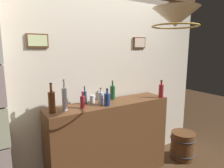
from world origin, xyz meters
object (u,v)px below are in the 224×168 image
Objects in this scene: liquor_bottle_whiskey at (113,92)px; glass_tumbler_rocks at (92,99)px; pendant_lamp at (175,18)px; liquor_bottle_gin at (52,102)px; liquor_bottle_tequila at (101,98)px; wooden_barrel at (183,145)px; liquor_bottle_amaro at (85,97)px; liquor_bottle_sherry at (64,99)px; liquor_bottle_port at (83,102)px; liquor_bottle_bourbon at (107,99)px; liquor_bottle_vermouth at (161,91)px.

liquor_bottle_whiskey reaches higher than glass_tumbler_rocks.
liquor_bottle_gin is at bearing 144.41° from pendant_lamp.
liquor_bottle_gin is at bearing -179.75° from liquor_bottle_tequila.
wooden_barrel is (1.13, -0.33, -0.95)m from liquor_bottle_whiskey.
liquor_bottle_gin is at bearing -163.61° from liquor_bottle_amaro.
liquor_bottle_sherry is 1.78× the size of liquor_bottle_port.
liquor_bottle_whiskey reaches higher than liquor_bottle_amaro.
liquor_bottle_port is at bearing 167.77° from liquor_bottle_bourbon.
liquor_bottle_sherry is at bearing 169.77° from liquor_bottle_bourbon.
liquor_bottle_bourbon is at bearing 176.01° from liquor_bottle_vermouth.
liquor_bottle_tequila is at bearing 0.25° from liquor_bottle_gin.
liquor_bottle_gin is 0.93× the size of liquor_bottle_sherry.
liquor_bottle_vermouth reaches higher than wooden_barrel.
liquor_bottle_sherry is at bearing 179.64° from liquor_bottle_tequila.
wooden_barrel is at bearing -16.07° from liquor_bottle_whiskey.
liquor_bottle_port is 0.18m from liquor_bottle_amaro.
liquor_bottle_amaro reaches higher than wooden_barrel.
liquor_bottle_bourbon is (-0.85, 0.06, -0.02)m from liquor_bottle_vermouth.
liquor_bottle_amaro is (0.09, 0.15, 0.01)m from liquor_bottle_port.
liquor_bottle_sherry is 1.43m from pendant_lamp.
liquor_bottle_bourbon is 1.17m from pendant_lamp.
liquor_bottle_tequila is 2.12× the size of glass_tumbler_rocks.
glass_tumbler_rocks is 1.35m from pendant_lamp.
liquor_bottle_whiskey is at bearing 10.47° from liquor_bottle_sherry.
liquor_bottle_whiskey is at bearing 1.05° from liquor_bottle_amaro.
liquor_bottle_gin is at bearing -170.88° from liquor_bottle_whiskey.
liquor_bottle_amaro reaches higher than liquor_bottle_bourbon.
glass_tumbler_rocks is (0.40, 0.12, -0.08)m from liquor_bottle_sherry.
liquor_bottle_bourbon reaches higher than liquor_bottle_tequila.
liquor_bottle_amaro is (-1.05, 0.27, -0.02)m from liquor_bottle_vermouth.
liquor_bottle_whiskey reaches higher than liquor_bottle_tequila.
liquor_bottle_bourbon is at bearing -65.68° from glass_tumbler_rocks.
pendant_lamp is 2.14m from wooden_barrel.
liquor_bottle_gin is 1.44× the size of liquor_bottle_amaro.
liquor_bottle_tequila is at bearing -65.77° from glass_tumbler_rocks.
glass_tumbler_rocks is (-0.10, 0.21, -0.03)m from liquor_bottle_bourbon.
pendant_lamp reaches higher than liquor_bottle_sherry.
liquor_bottle_sherry is at bearing 140.04° from pendant_lamp.
liquor_bottle_tequila is 1.23m from pendant_lamp.
liquor_bottle_whiskey is at bearing 27.86° from liquor_bottle_tequila.
liquor_bottle_port is at bearing 174.20° from wooden_barrel.
liquor_bottle_port is at bearing -174.67° from liquor_bottle_tequila.
pendant_lamp is at bearing -39.96° from liquor_bottle_sherry.
pendant_lamp is (0.42, -0.74, 0.89)m from liquor_bottle_tequila.
liquor_bottle_port is (0.21, -0.03, -0.06)m from liquor_bottle_sherry.
liquor_bottle_whiskey is 1.06× the size of liquor_bottle_vermouth.
liquor_bottle_vermouth reaches higher than glass_tumbler_rocks.
liquor_bottle_gin is 2.22m from wooden_barrel.
liquor_bottle_vermouth is 1.50m from liquor_bottle_gin.
liquor_bottle_bourbon is (0.29, -0.06, 0.00)m from liquor_bottle_port.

